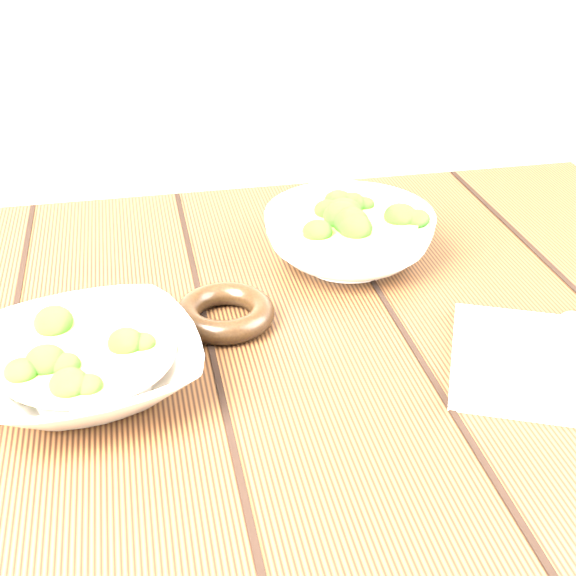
# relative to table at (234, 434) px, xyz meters

# --- Properties ---
(table) EXTENTS (1.20, 0.80, 0.75)m
(table) POSITION_rel_table_xyz_m (0.00, 0.00, 0.00)
(table) COLOR #3B2311
(table) RESTS_ON ground
(soup_bowl_front) EXTENTS (0.24, 0.24, 0.06)m
(soup_bowl_front) POSITION_rel_table_xyz_m (-0.14, -0.05, 0.15)
(soup_bowl_front) COLOR silver
(soup_bowl_front) RESTS_ON table
(soup_bowl_back) EXTENTS (0.26, 0.26, 0.07)m
(soup_bowl_back) POSITION_rel_table_xyz_m (0.17, 0.15, 0.15)
(soup_bowl_back) COLOR silver
(soup_bowl_back) RESTS_ON table
(trivet) EXTENTS (0.14, 0.14, 0.03)m
(trivet) POSITION_rel_table_xyz_m (0.00, 0.04, 0.13)
(trivet) COLOR black
(trivet) RESTS_ON table
(napkin) EXTENTS (0.26, 0.24, 0.01)m
(napkin) POSITION_rel_table_xyz_m (0.31, -0.11, 0.13)
(napkin) COLOR beige
(napkin) RESTS_ON table
(spoon_left) EXTENTS (0.13, 0.14, 0.01)m
(spoon_left) POSITION_rel_table_xyz_m (0.32, -0.08, 0.13)
(spoon_left) COLOR #A29F8F
(spoon_left) RESTS_ON napkin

